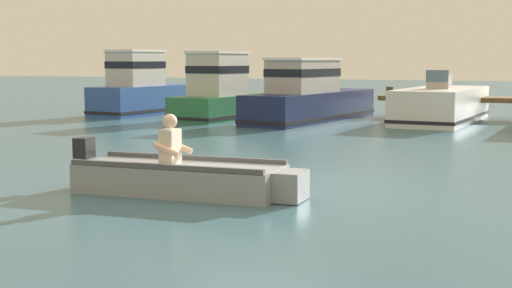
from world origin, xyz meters
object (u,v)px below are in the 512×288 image
moored_boat_green (222,94)px  moored_boat_white (441,106)px  rowboat_with_person (184,177)px  moored_boat_navy (309,98)px  moored_boat_blue (141,91)px

moored_boat_green → moored_boat_white: bearing=12.0°
rowboat_with_person → moored_boat_white: 14.36m
moored_boat_navy → moored_boat_white: bearing=16.3°
moored_boat_white → moored_boat_green: bearing=-168.0°
rowboat_with_person → moored_boat_navy: size_ratio=0.55×
rowboat_with_person → moored_boat_navy: (-2.42, 13.09, 0.51)m
rowboat_with_person → moored_boat_green: (-5.41, 12.78, 0.57)m
moored_boat_white → moored_boat_blue: bearing=-175.3°
moored_boat_green → rowboat_with_person: bearing=-67.1°
moored_boat_blue → moored_boat_navy: size_ratio=0.70×
moored_boat_blue → moored_boat_navy: moored_boat_blue is taller
rowboat_with_person → moored_boat_green: size_ratio=0.80×
moored_boat_green → moored_boat_navy: (2.98, 0.31, -0.06)m
moored_boat_green → moored_boat_white: size_ratio=0.82×
rowboat_with_person → moored_boat_blue: 16.11m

